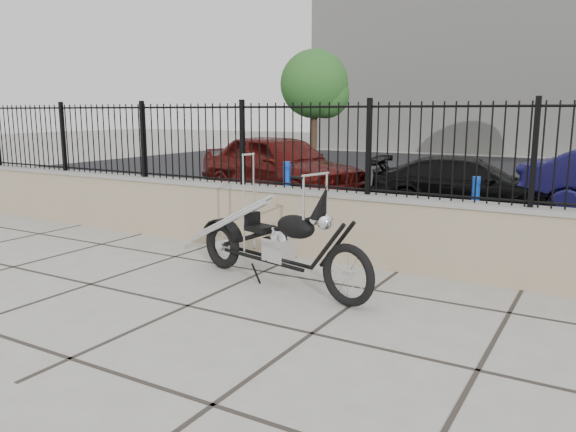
# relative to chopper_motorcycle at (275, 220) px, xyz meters

# --- Properties ---
(ground_plane) EXTENTS (90.00, 90.00, 0.00)m
(ground_plane) POSITION_rel_chopper_motorcycle_xyz_m (-0.41, -1.12, -0.79)
(ground_plane) COLOR #99968E
(ground_plane) RESTS_ON ground
(parking_lot) EXTENTS (30.00, 30.00, 0.00)m
(parking_lot) POSITION_rel_chopper_motorcycle_xyz_m (-0.41, 11.38, -0.79)
(parking_lot) COLOR black
(parking_lot) RESTS_ON ground
(retaining_wall) EXTENTS (14.00, 0.36, 0.96)m
(retaining_wall) POSITION_rel_chopper_motorcycle_xyz_m (-0.41, 1.38, -0.31)
(retaining_wall) COLOR gray
(retaining_wall) RESTS_ON ground_plane
(iron_fence) EXTENTS (14.00, 0.08, 1.20)m
(iron_fence) POSITION_rel_chopper_motorcycle_xyz_m (-0.41, 1.38, 0.77)
(iron_fence) COLOR black
(iron_fence) RESTS_ON retaining_wall
(background_building) EXTENTS (22.00, 6.00, 8.00)m
(background_building) POSITION_rel_chopper_motorcycle_xyz_m (-0.41, 25.38, 3.21)
(background_building) COLOR beige
(background_building) RESTS_ON ground_plane
(chopper_motorcycle) EXTENTS (2.65, 1.09, 1.57)m
(chopper_motorcycle) POSITION_rel_chopper_motorcycle_xyz_m (0.00, 0.00, 0.00)
(chopper_motorcycle) COLOR black
(chopper_motorcycle) RESTS_ON ground_plane
(car_red) EXTENTS (4.85, 3.13, 1.54)m
(car_red) POSITION_rel_chopper_motorcycle_xyz_m (-3.49, 5.88, -0.02)
(car_red) COLOR #4C0D0A
(car_red) RESTS_ON parking_lot
(car_black) EXTENTS (4.09, 2.08, 1.14)m
(car_black) POSITION_rel_chopper_motorcycle_xyz_m (0.89, 5.96, -0.22)
(car_black) COLOR black
(car_black) RESTS_ON parking_lot
(bollard_a) EXTENTS (0.16, 0.16, 1.13)m
(bollard_a) POSITION_rel_chopper_motorcycle_xyz_m (-1.85, 3.42, -0.22)
(bollard_a) COLOR #0C43BD
(bollard_a) RESTS_ON ground_plane
(bollard_b) EXTENTS (0.15, 0.15, 1.03)m
(bollard_b) POSITION_rel_chopper_motorcycle_xyz_m (1.52, 3.60, -0.27)
(bollard_b) COLOR #0B41AF
(bollard_b) RESTS_ON ground_plane
(tree_left) EXTENTS (2.74, 2.74, 4.63)m
(tree_left) POSITION_rel_chopper_motorcycle_xyz_m (-7.37, 15.03, 2.46)
(tree_left) COLOR #382619
(tree_left) RESTS_ON ground_plane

